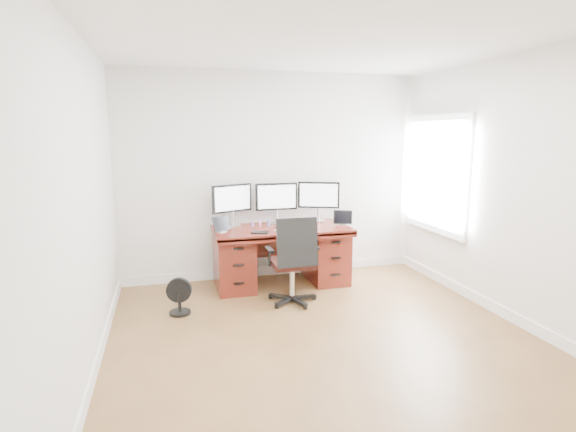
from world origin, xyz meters
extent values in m
plane|color=brown|center=(0.00, 0.00, 0.00)|extent=(4.50, 4.50, 0.00)
cube|color=silver|center=(0.00, 2.25, 1.35)|extent=(4.00, 0.10, 2.70)
cube|color=silver|center=(2.00, 0.00, 1.35)|extent=(0.10, 4.50, 2.70)
cube|color=white|center=(1.97, 1.50, 1.40)|extent=(0.04, 1.30, 1.50)
cube|color=white|center=(1.95, 1.50, 1.40)|extent=(0.01, 1.15, 1.35)
cube|color=#5A1A12|center=(0.00, 1.80, 0.72)|extent=(1.70, 0.80, 0.05)
cube|color=#5A1A12|center=(-0.60, 1.83, 0.35)|extent=(0.45, 0.70, 0.70)
cube|color=#5A1A12|center=(0.60, 1.83, 0.35)|extent=(0.45, 0.70, 0.70)
cube|color=#46130C|center=(0.00, 2.10, 0.50)|extent=(0.74, 0.03, 0.40)
cylinder|color=black|center=(-0.04, 1.19, 0.04)|extent=(0.55, 0.55, 0.08)
cylinder|color=silver|center=(-0.04, 1.19, 0.27)|extent=(0.06, 0.06, 0.39)
cube|color=#34140F|center=(-0.04, 1.19, 0.46)|extent=(0.47, 0.45, 0.07)
cube|color=black|center=(-0.04, 0.98, 0.75)|extent=(0.45, 0.05, 0.53)
cube|color=black|center=(-0.30, 1.19, 0.64)|extent=(0.06, 0.23, 0.03)
cube|color=black|center=(0.22, 1.19, 0.64)|extent=(0.06, 0.23, 0.03)
cylinder|color=black|center=(-1.30, 1.17, 0.01)|extent=(0.23, 0.23, 0.03)
cylinder|color=black|center=(-1.30, 1.17, 0.12)|extent=(0.04, 0.04, 0.19)
cylinder|color=black|center=(-1.30, 1.17, 0.26)|extent=(0.27, 0.10, 0.27)
cube|color=silver|center=(-0.58, 2.07, 0.76)|extent=(0.22, 0.20, 0.01)
cylinder|color=silver|center=(-0.58, 2.07, 0.84)|extent=(0.04, 0.04, 0.18)
cube|color=black|center=(-0.58, 2.07, 1.10)|extent=(0.52, 0.24, 0.35)
cube|color=white|center=(-0.57, 2.05, 1.10)|extent=(0.47, 0.19, 0.30)
cube|color=silver|center=(0.00, 2.07, 0.76)|extent=(0.18, 0.14, 0.01)
cylinder|color=silver|center=(0.00, 2.07, 0.84)|extent=(0.04, 0.04, 0.18)
cube|color=black|center=(0.00, 2.07, 1.10)|extent=(0.55, 0.04, 0.35)
cube|color=white|center=(0.00, 2.05, 1.10)|extent=(0.50, 0.01, 0.30)
cube|color=silver|center=(0.58, 2.07, 0.76)|extent=(0.22, 0.20, 0.01)
cylinder|color=silver|center=(0.58, 2.07, 0.84)|extent=(0.04, 0.04, 0.18)
cube|color=black|center=(0.58, 2.07, 1.10)|extent=(0.52, 0.25, 0.35)
cube|color=white|center=(0.57, 2.05, 1.10)|extent=(0.46, 0.20, 0.30)
cube|color=silver|center=(-0.76, 1.75, 0.76)|extent=(0.13, 0.12, 0.01)
cube|color=black|center=(-0.76, 1.75, 0.85)|extent=(0.24, 0.18, 0.17)
cube|color=silver|center=(0.80, 1.75, 0.76)|extent=(0.12, 0.11, 0.01)
cube|color=black|center=(0.80, 1.75, 0.85)|extent=(0.25, 0.16, 0.17)
cube|color=silver|center=(0.03, 1.64, 0.76)|extent=(0.34, 0.25, 0.01)
cube|color=#BBBDC2|center=(0.27, 1.59, 0.76)|extent=(0.13, 0.13, 0.01)
cube|color=black|center=(-0.33, 1.57, 0.76)|extent=(0.23, 0.19, 0.01)
cube|color=black|center=(0.03, 1.80, 0.76)|extent=(0.15, 0.09, 0.01)
cylinder|color=#8771D2|center=(-0.34, 1.95, 0.78)|extent=(0.03, 0.03, 0.05)
sphere|color=#8771D2|center=(-0.34, 1.95, 0.82)|extent=(0.03, 0.03, 0.03)
cylinder|color=pink|center=(-0.25, 1.95, 0.78)|extent=(0.03, 0.03, 0.05)
sphere|color=pink|center=(-0.25, 1.95, 0.82)|extent=(0.03, 0.03, 0.03)
cylinder|color=#6789E7|center=(-0.13, 1.95, 0.78)|extent=(0.03, 0.03, 0.05)
sphere|color=#6789E7|center=(-0.13, 1.95, 0.82)|extent=(0.03, 0.03, 0.03)
cylinder|color=#F18E4D|center=(0.11, 1.95, 0.78)|extent=(0.03, 0.03, 0.05)
sphere|color=#F18E4D|center=(0.11, 1.95, 0.82)|extent=(0.03, 0.03, 0.03)
cylinder|color=#924B42|center=(0.26, 1.95, 0.78)|extent=(0.03, 0.03, 0.05)
sphere|color=#924B42|center=(0.26, 1.95, 0.82)|extent=(0.03, 0.03, 0.03)
camera|label=1|loc=(-1.37, -3.54, 1.91)|focal=28.00mm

